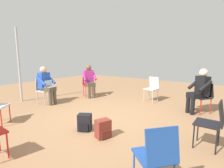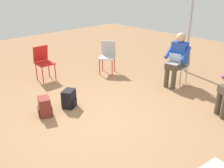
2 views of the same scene
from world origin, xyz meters
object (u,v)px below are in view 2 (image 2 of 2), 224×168
Objects in this scene: chair_west at (43,60)px; backpack_near_laptop_user at (69,100)px; backpack_by_empty_chair at (45,108)px; chair_north at (179,63)px; person_with_laptop at (177,57)px; chair_northwest at (108,55)px.

chair_west reaches higher than backpack_near_laptop_user.
backpack_by_empty_chair is (1.66, -0.93, -0.34)m from chair_west.
chair_north is 2.36× the size of backpack_near_laptop_user.
person_with_laptop reaches higher than backpack_near_laptop_user.
backpack_by_empty_chair is at bearing -92.90° from backpack_near_laptop_user.
chair_north is at bearing 167.39° from chair_northwest.
person_with_laptop reaches higher than chair_north.
chair_west is at bearing 29.01° from chair_northwest.
chair_north is 2.36× the size of backpack_by_empty_chair.
chair_north is at bearing 135.09° from chair_west.
chair_north reaches higher than backpack_by_empty_chair.
person_with_laptop is 2.69m from backpack_near_laptop_user.
chair_north is at bearing -90.00° from person_with_laptop.
chair_north reaches higher than backpack_near_laptop_user.
chair_west is 2.36× the size of backpack_by_empty_chair.
backpack_by_empty_chair is at bearing 67.95° from person_with_laptop.
person_with_laptop is (2.47, 2.10, 0.20)m from chair_west.
backpack_near_laptop_user is at bearing 87.10° from backpack_by_empty_chair.
chair_north is at bearing 74.04° from backpack_near_laptop_user.
chair_north and chair_west have the same top height.
chair_north is 3.34m from chair_west.
person_with_laptop reaches higher than backpack_by_empty_chair.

